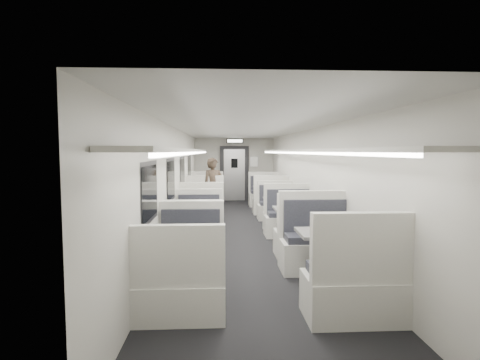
{
  "coord_description": "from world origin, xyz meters",
  "views": [
    {
      "loc": [
        -0.53,
        -8.31,
        1.9
      ],
      "look_at": [
        -0.01,
        1.64,
        1.14
      ],
      "focal_mm": 28.0,
      "sensor_mm": 36.0,
      "label": 1
    }
  ],
  "objects": [
    {
      "name": "booth_left_c",
      "position": [
        -1.0,
        -1.08,
        0.36
      ],
      "size": [
        1.0,
        2.02,
        1.08
      ],
      "color": "beige",
      "rests_on": "room"
    },
    {
      "name": "window_d",
      "position": [
        -1.49,
        -3.2,
        1.35
      ],
      "size": [
        0.02,
        1.18,
        0.84
      ],
      "primitive_type": "cube",
      "color": "black",
      "rests_on": "room"
    },
    {
      "name": "window_b",
      "position": [
        -1.49,
        1.2,
        1.35
      ],
      "size": [
        0.02,
        1.18,
        0.84
      ],
      "primitive_type": "cube",
      "color": "black",
      "rests_on": "room"
    },
    {
      "name": "booth_left_b",
      "position": [
        -1.0,
        1.52,
        0.39
      ],
      "size": [
        1.08,
        2.19,
        1.17
      ],
      "color": "beige",
      "rests_on": "room"
    },
    {
      "name": "window_c",
      "position": [
        -1.49,
        -1.0,
        1.35
      ],
      "size": [
        0.02,
        1.18,
        0.84
      ],
      "primitive_type": "cube",
      "color": "black",
      "rests_on": "room"
    },
    {
      "name": "room",
      "position": [
        0.0,
        0.0,
        1.2
      ],
      "size": [
        3.24,
        12.24,
        2.64
      ],
      "color": "black",
      "rests_on": "ground"
    },
    {
      "name": "window_a",
      "position": [
        -1.49,
        3.4,
        1.35
      ],
      "size": [
        0.02,
        1.18,
        0.84
      ],
      "primitive_type": "cube",
      "color": "black",
      "rests_on": "room"
    },
    {
      "name": "passenger",
      "position": [
        -0.73,
        2.33,
        0.86
      ],
      "size": [
        0.74,
        0.62,
        1.72
      ],
      "primitive_type": "imported",
      "rotation": [
        0.0,
        0.0,
        0.39
      ],
      "color": "black",
      "rests_on": "room"
    },
    {
      "name": "booth_left_d",
      "position": [
        -1.0,
        -3.36,
        0.37
      ],
      "size": [
        1.03,
        2.09,
        1.12
      ],
      "color": "beige",
      "rests_on": "room"
    },
    {
      "name": "exit_sign",
      "position": [
        0.0,
        5.44,
        2.28
      ],
      "size": [
        0.62,
        0.12,
        0.16
      ],
      "color": "black",
      "rests_on": "room"
    },
    {
      "name": "booth_right_a",
      "position": [
        1.0,
        3.75,
        0.39
      ],
      "size": [
        1.08,
        2.2,
        1.18
      ],
      "color": "beige",
      "rests_on": "room"
    },
    {
      "name": "booth_right_c",
      "position": [
        1.0,
        -0.87,
        0.39
      ],
      "size": [
        1.08,
        2.19,
        1.17
      ],
      "color": "beige",
      "rests_on": "room"
    },
    {
      "name": "vestibule_door",
      "position": [
        0.0,
        5.93,
        1.04
      ],
      "size": [
        1.1,
        0.13,
        2.1
      ],
      "color": "black",
      "rests_on": "room"
    },
    {
      "name": "luggage_rack_right",
      "position": [
        1.24,
        -0.3,
        1.92
      ],
      "size": [
        0.46,
        10.4,
        0.09
      ],
      "color": "beige",
      "rests_on": "room"
    },
    {
      "name": "booth_right_b",
      "position": [
        1.0,
        1.24,
        0.36
      ],
      "size": [
        0.99,
        2.01,
        1.08
      ],
      "color": "beige",
      "rests_on": "room"
    },
    {
      "name": "booth_left_a",
      "position": [
        -1.0,
        3.37,
        0.41
      ],
      "size": [
        1.12,
        2.27,
        1.21
      ],
      "color": "beige",
      "rests_on": "room"
    },
    {
      "name": "luggage_rack_left",
      "position": [
        -1.24,
        -0.3,
        1.92
      ],
      "size": [
        0.46,
        10.4,
        0.09
      ],
      "color": "beige",
      "rests_on": "room"
    },
    {
      "name": "wall_notice",
      "position": [
        0.75,
        5.92,
        1.5
      ],
      "size": [
        0.32,
        0.02,
        0.4
      ],
      "primitive_type": "cube",
      "color": "white",
      "rests_on": "room"
    },
    {
      "name": "booth_right_d",
      "position": [
        1.0,
        -3.39,
        0.42
      ],
      "size": [
        1.16,
        2.36,
        1.26
      ],
      "color": "beige",
      "rests_on": "room"
    }
  ]
}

